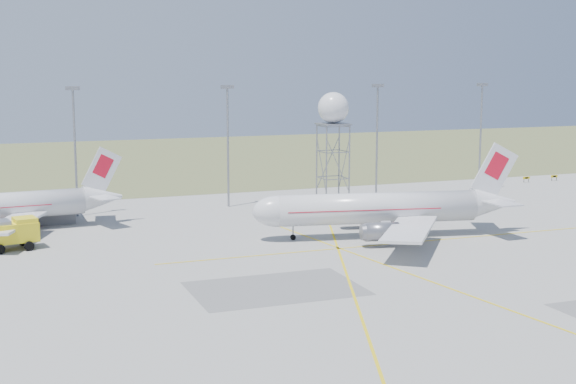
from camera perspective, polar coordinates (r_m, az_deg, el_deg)
name	(u,v)px	position (r m, az deg, el deg)	size (l,w,h in m)	color
ground	(518,308)	(82.77, 16.07, -7.90)	(400.00, 400.00, 0.00)	#A4A49F
grass_strip	(184,159)	(210.03, -7.41, 2.37)	(400.00, 120.00, 0.03)	#536035
building_grey	(11,210)	(128.90, -19.08, -1.20)	(19.00, 10.00, 3.90)	slate
mast_a	(75,140)	(130.24, -14.93, 3.57)	(2.20, 0.50, 20.50)	gray
mast_b	(228,136)	(135.10, -4.30, 4.02)	(2.20, 0.50, 20.50)	gray
mast_c	(377,131)	(145.53, 6.35, 4.33)	(2.20, 0.50, 20.50)	gray
mast_d	(481,128)	(156.77, 13.55, 4.46)	(2.20, 0.50, 20.50)	gray
taxi_sign_near	(526,178)	(171.86, 16.59, 0.95)	(1.60, 0.17, 1.20)	black
taxi_sign_far	(554,177)	(176.17, 18.41, 1.05)	(1.60, 0.17, 1.20)	black
airliner_main	(381,209)	(112.02, 6.65, -1.19)	(37.90, 36.33, 12.95)	silver
radar_tower	(333,142)	(137.79, 3.22, 3.60)	(5.32, 5.32, 19.27)	gray
baggage_tug	(2,227)	(122.15, -19.66, -2.36)	(3.04, 3.00, 1.94)	red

